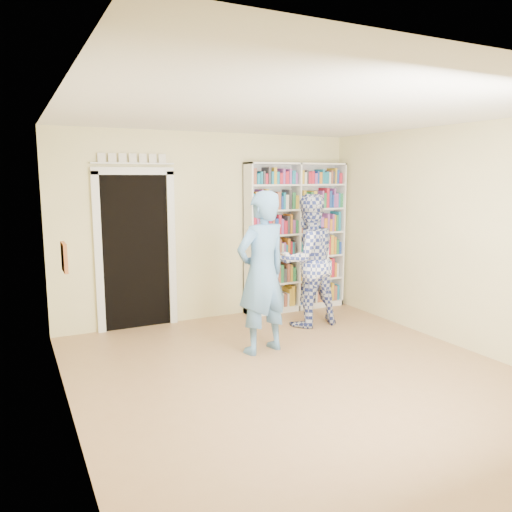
{
  "coord_description": "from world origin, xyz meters",
  "views": [
    {
      "loc": [
        -2.64,
        -4.27,
        2.08
      ],
      "look_at": [
        -0.06,
        0.9,
        1.16
      ],
      "focal_mm": 35.0,
      "sensor_mm": 36.0,
      "label": 1
    }
  ],
  "objects": [
    {
      "name": "floor",
      "position": [
        0.0,
        0.0,
        0.0
      ],
      "size": [
        5.0,
        5.0,
        0.0
      ],
      "primitive_type": "plane",
      "color": "#A4784F",
      "rests_on": "ground"
    },
    {
      "name": "ceiling",
      "position": [
        0.0,
        0.0,
        2.7
      ],
      "size": [
        5.0,
        5.0,
        0.0
      ],
      "primitive_type": "plane",
      "rotation": [
        3.14,
        0.0,
        0.0
      ],
      "color": "white",
      "rests_on": "wall_back"
    },
    {
      "name": "wall_back",
      "position": [
        0.0,
        2.5,
        1.35
      ],
      "size": [
        4.5,
        0.0,
        4.5
      ],
      "primitive_type": "plane",
      "rotation": [
        1.57,
        0.0,
        0.0
      ],
      "color": "#F7EBAA",
      "rests_on": "floor"
    },
    {
      "name": "wall_left",
      "position": [
        -2.25,
        0.0,
        1.35
      ],
      "size": [
        0.0,
        5.0,
        5.0
      ],
      "primitive_type": "plane",
      "rotation": [
        1.57,
        0.0,
        1.57
      ],
      "color": "#F7EBAA",
      "rests_on": "floor"
    },
    {
      "name": "wall_right",
      "position": [
        2.25,
        0.0,
        1.35
      ],
      "size": [
        0.0,
        5.0,
        5.0
      ],
      "primitive_type": "plane",
      "rotation": [
        1.57,
        0.0,
        -1.57
      ],
      "color": "#F7EBAA",
      "rests_on": "floor"
    },
    {
      "name": "bookshelf",
      "position": [
        1.35,
        2.34,
        1.15
      ],
      "size": [
        1.66,
        0.31,
        2.28
      ],
      "rotation": [
        0.0,
        0.0,
        -0.08
      ],
      "color": "white",
      "rests_on": "floor"
    },
    {
      "name": "doorway",
      "position": [
        -1.1,
        2.48,
        1.18
      ],
      "size": [
        1.1,
        0.08,
        2.43
      ],
      "color": "black",
      "rests_on": "floor"
    },
    {
      "name": "wall_art",
      "position": [
        -2.23,
        0.2,
        1.4
      ],
      "size": [
        0.03,
        0.25,
        0.25
      ],
      "primitive_type": "cube",
      "color": "maroon",
      "rests_on": "wall_left"
    },
    {
      "name": "man_blue",
      "position": [
        -0.01,
        0.84,
        0.96
      ],
      "size": [
        0.78,
        0.6,
        1.92
      ],
      "primitive_type": "imported",
      "rotation": [
        0.0,
        0.0,
        3.36
      ],
      "color": "#578AC2",
      "rests_on": "floor"
    },
    {
      "name": "man_plaid",
      "position": [
        1.06,
        1.53,
        0.92
      ],
      "size": [
        0.9,
        0.7,
        1.84
      ],
      "primitive_type": "imported",
      "rotation": [
        0.0,
        0.0,
        3.15
      ],
      "color": "navy",
      "rests_on": "floor"
    },
    {
      "name": "paper_sheet",
      "position": [
        1.21,
        1.37,
        0.98
      ],
      "size": [
        0.21,
        0.04,
        0.29
      ],
      "primitive_type": "cube",
      "rotation": [
        0.0,
        0.0,
        0.14
      ],
      "color": "white",
      "rests_on": "man_plaid"
    }
  ]
}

